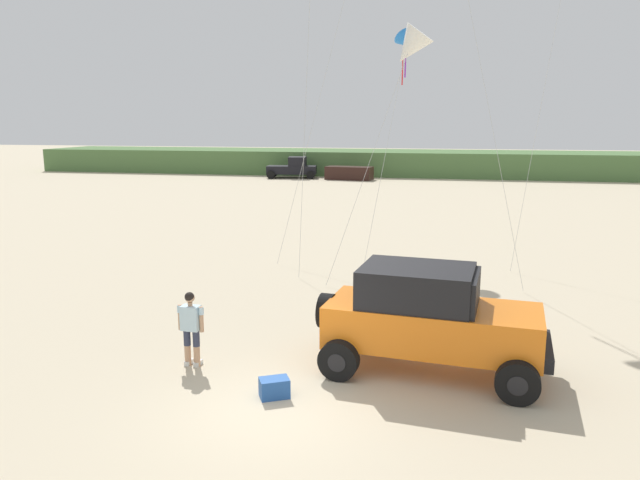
% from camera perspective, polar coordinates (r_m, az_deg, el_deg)
% --- Properties ---
extents(ground_plane, '(220.00, 220.00, 0.00)m').
position_cam_1_polar(ground_plane, '(11.48, -4.05, -15.94)').
color(ground_plane, '#C1B293').
extents(dune_ridge, '(90.00, 8.49, 2.33)m').
position_cam_1_polar(dune_ridge, '(60.98, 14.74, 7.05)').
color(dune_ridge, '#4C703D').
rests_on(dune_ridge, ground_plane).
extents(jeep, '(4.96, 2.79, 2.26)m').
position_cam_1_polar(jeep, '(12.87, 10.37, -7.22)').
color(jeep, orange).
rests_on(jeep, ground_plane).
extents(person_watching, '(0.62, 0.33, 1.67)m').
position_cam_1_polar(person_watching, '(13.29, -12.20, -7.90)').
color(person_watching, tan).
rests_on(person_watching, ground_plane).
extents(cooler_box, '(0.66, 0.58, 0.38)m').
position_cam_1_polar(cooler_box, '(11.90, -4.38, -13.88)').
color(cooler_box, '#23519E').
rests_on(cooler_box, ground_plane).
extents(distant_pickup, '(4.84, 3.02, 1.98)m').
position_cam_1_polar(distant_pickup, '(56.59, -2.58, 6.88)').
color(distant_pickup, black).
rests_on(distant_pickup, ground_plane).
extents(distant_sedan, '(4.39, 2.27, 1.20)m').
position_cam_1_polar(distant_sedan, '(54.92, 2.80, 6.39)').
color(distant_sedan, black).
rests_on(distant_sedan, ground_plane).
extents(kite_blue_swept, '(3.19, 4.45, 8.67)m').
position_cam_1_polar(kite_blue_swept, '(22.02, 8.59, 17.73)').
color(kite_blue_swept, white).
rests_on(kite_blue_swept, ground_plane).
extents(kite_orange_streamer, '(1.62, 5.26, 8.82)m').
position_cam_1_polar(kite_orange_streamer, '(24.91, 8.30, 18.19)').
color(kite_orange_streamer, blue).
rests_on(kite_orange_streamer, ground_plane).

